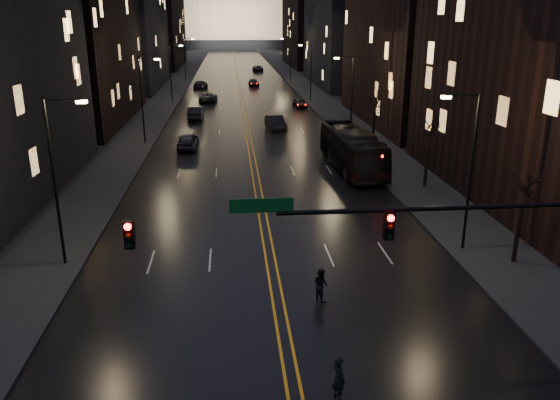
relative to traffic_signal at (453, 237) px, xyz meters
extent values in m
plane|color=black|center=(-5.91, 0.00, -5.10)|extent=(900.00, 900.00, 0.00)
cube|color=black|center=(-5.91, 130.00, -5.09)|extent=(20.00, 320.00, 0.02)
cube|color=black|center=(-19.91, 130.00, -5.02)|extent=(8.00, 320.00, 0.16)
cube|color=black|center=(8.09, 130.00, -5.02)|extent=(8.00, 320.00, 0.16)
cube|color=orange|center=(-5.91, 130.00, -5.08)|extent=(0.62, 320.00, 0.01)
cube|color=black|center=(-26.91, 54.00, 8.90)|extent=(12.00, 30.00, 28.00)
cube|color=black|center=(-26.91, 92.00, 4.90)|extent=(12.00, 34.00, 20.00)
cube|color=black|center=(-26.91, 140.00, 6.90)|extent=(12.00, 40.00, 24.00)
cube|color=black|center=(15.09, 92.00, 7.90)|extent=(12.00, 34.00, 26.00)
cube|color=black|center=(15.09, 140.00, 5.90)|extent=(12.00, 40.00, 22.00)
cube|color=black|center=(-5.91, 250.00, -3.10)|extent=(90.00, 50.00, 4.00)
cube|color=#F3C68C|center=(-5.91, 250.00, 10.90)|extent=(80.00, 36.00, 24.00)
cylinder|color=black|center=(-0.41, 0.00, 1.10)|extent=(12.00, 0.18, 0.18)
cube|color=black|center=(-11.41, 0.00, 0.50)|extent=(0.35, 0.30, 1.00)
cube|color=black|center=(-2.41, 0.00, 0.50)|extent=(0.35, 0.30, 1.00)
sphere|color=#FF0705|center=(-11.41, -0.18, 0.85)|extent=(0.24, 0.24, 0.24)
sphere|color=#FF0705|center=(-2.41, -0.18, 0.85)|extent=(0.24, 0.24, 0.24)
cube|color=#053F14|center=(-6.91, 0.00, 1.40)|extent=(2.20, 0.06, 0.50)
cylinder|color=black|center=(5.09, 10.00, -0.60)|extent=(0.16, 0.16, 9.00)
cylinder|color=black|center=(4.19, 10.00, 3.70)|extent=(1.80, 0.10, 0.10)
cube|color=#FFE099|center=(3.29, 10.00, 3.60)|extent=(0.50, 0.25, 0.15)
cylinder|color=black|center=(-16.91, 10.00, -0.60)|extent=(0.16, 0.16, 9.00)
cylinder|color=black|center=(-16.01, 10.00, 3.70)|extent=(1.80, 0.10, 0.10)
cube|color=#FFE099|center=(-15.11, 10.00, 3.60)|extent=(0.50, 0.25, 0.15)
cylinder|color=black|center=(5.09, 40.00, -0.60)|extent=(0.16, 0.16, 9.00)
cylinder|color=black|center=(4.19, 40.00, 3.70)|extent=(1.80, 0.10, 0.10)
cube|color=#FFE099|center=(3.29, 40.00, 3.60)|extent=(0.50, 0.25, 0.15)
cylinder|color=black|center=(-16.91, 40.00, -0.60)|extent=(0.16, 0.16, 9.00)
cylinder|color=black|center=(-16.01, 40.00, 3.70)|extent=(1.80, 0.10, 0.10)
cube|color=#FFE099|center=(-15.11, 40.00, 3.60)|extent=(0.50, 0.25, 0.15)
cylinder|color=black|center=(5.09, 70.00, -0.60)|extent=(0.16, 0.16, 9.00)
cylinder|color=black|center=(4.19, 70.00, 3.70)|extent=(1.80, 0.10, 0.10)
cube|color=#FFE099|center=(3.29, 70.00, 3.60)|extent=(0.50, 0.25, 0.15)
cylinder|color=black|center=(-16.91, 70.00, -0.60)|extent=(0.16, 0.16, 9.00)
cylinder|color=black|center=(-16.01, 70.00, 3.70)|extent=(1.80, 0.10, 0.10)
cube|color=#FFE099|center=(-15.11, 70.00, 3.60)|extent=(0.50, 0.25, 0.15)
cylinder|color=black|center=(5.09, 100.00, -0.60)|extent=(0.16, 0.16, 9.00)
cylinder|color=black|center=(4.19, 100.00, 3.70)|extent=(1.80, 0.10, 0.10)
cube|color=#FFE099|center=(3.29, 100.00, 3.60)|extent=(0.50, 0.25, 0.15)
cylinder|color=black|center=(-16.91, 100.00, -0.60)|extent=(0.16, 0.16, 9.00)
cylinder|color=black|center=(-16.01, 100.00, 3.70)|extent=(1.80, 0.10, 0.10)
cube|color=#FFE099|center=(-15.11, 100.00, 3.60)|extent=(0.50, 0.25, 0.15)
cylinder|color=black|center=(7.09, 8.00, -3.35)|extent=(0.24, 0.24, 3.50)
cylinder|color=black|center=(7.09, 22.00, -3.35)|extent=(0.24, 0.24, 3.50)
cylinder|color=black|center=(7.09, 38.00, -3.35)|extent=(0.24, 0.24, 3.50)
imported|color=black|center=(2.59, 28.09, -3.34)|extent=(3.56, 12.80, 3.53)
imported|color=black|center=(-12.25, 37.53, -4.27)|extent=(2.14, 4.97, 1.67)
imported|color=black|center=(-12.42, 54.77, -4.26)|extent=(1.86, 5.15, 1.69)
imported|color=black|center=(-11.28, 70.47, -4.36)|extent=(3.00, 5.57, 1.48)
imported|color=black|center=(-13.33, 88.23, -4.32)|extent=(2.81, 5.64, 1.57)
imported|color=black|center=(-2.56, 46.44, -4.25)|extent=(2.37, 5.34, 1.70)
imported|color=black|center=(2.49, 63.25, -4.38)|extent=(2.07, 4.35, 1.44)
imported|color=black|center=(-3.09, 91.40, -4.45)|extent=(2.10, 4.62, 1.31)
imported|color=black|center=(-0.61, 123.40, -4.35)|extent=(2.61, 5.47, 1.51)
imported|color=black|center=(-4.44, -2.00, -4.26)|extent=(0.62, 0.72, 1.68)
imported|color=black|center=(-3.91, 5.00, -4.30)|extent=(0.78, 0.89, 1.61)
camera|label=1|loc=(-7.88, -17.56, 7.43)|focal=35.00mm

